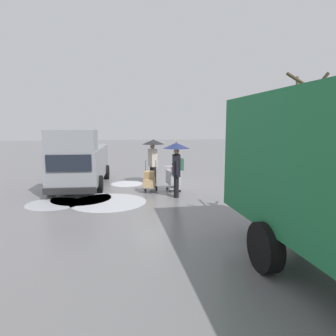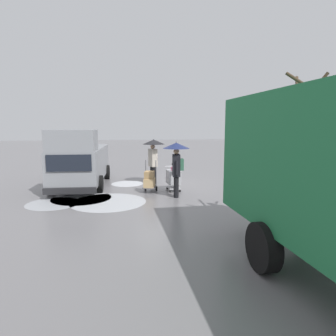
{
  "view_description": "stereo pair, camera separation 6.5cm",
  "coord_description": "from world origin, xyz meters",
  "px_view_note": "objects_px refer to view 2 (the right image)",
  "views": [
    {
      "loc": [
        2.06,
        13.34,
        2.76
      ],
      "look_at": [
        0.08,
        1.57,
        1.05
      ],
      "focal_mm": 31.72,
      "sensor_mm": 36.0,
      "label": 1
    },
    {
      "loc": [
        1.99,
        13.35,
        2.76
      ],
      "look_at": [
        0.08,
        1.57,
        1.05
      ],
      "focal_mm": 31.72,
      "sensor_mm": 36.0,
      "label": 2
    }
  ],
  "objects_px": {
    "shopping_cart_vendor": "(173,178)",
    "bare_tree_near": "(309,151)",
    "pedestrian_black_side": "(153,151)",
    "hand_dolly_boxes": "(149,180)",
    "pedestrian_pink_side": "(176,157)",
    "cargo_van_parked_right": "(81,161)"
  },
  "relations": [
    {
      "from": "shopping_cart_vendor",
      "to": "pedestrian_pink_side",
      "type": "distance_m",
      "value": 1.46
    },
    {
      "from": "pedestrian_pink_side",
      "to": "cargo_van_parked_right",
      "type": "bearing_deg",
      "value": -33.92
    },
    {
      "from": "hand_dolly_boxes",
      "to": "pedestrian_pink_side",
      "type": "distance_m",
      "value": 1.71
    },
    {
      "from": "pedestrian_black_side",
      "to": "bare_tree_near",
      "type": "height_order",
      "value": "bare_tree_near"
    },
    {
      "from": "cargo_van_parked_right",
      "to": "hand_dolly_boxes",
      "type": "relative_size",
      "value": 4.13
    },
    {
      "from": "shopping_cart_vendor",
      "to": "hand_dolly_boxes",
      "type": "bearing_deg",
      "value": 7.01
    },
    {
      "from": "cargo_van_parked_right",
      "to": "shopping_cart_vendor",
      "type": "distance_m",
      "value": 4.33
    },
    {
      "from": "cargo_van_parked_right",
      "to": "pedestrian_black_side",
      "type": "relative_size",
      "value": 2.53
    },
    {
      "from": "hand_dolly_boxes",
      "to": "pedestrian_black_side",
      "type": "height_order",
      "value": "pedestrian_black_side"
    },
    {
      "from": "cargo_van_parked_right",
      "to": "shopping_cart_vendor",
      "type": "relative_size",
      "value": 5.21
    },
    {
      "from": "shopping_cart_vendor",
      "to": "bare_tree_near",
      "type": "xyz_separation_m",
      "value": [
        -2.65,
        5.18,
        1.54
      ]
    },
    {
      "from": "shopping_cart_vendor",
      "to": "bare_tree_near",
      "type": "distance_m",
      "value": 6.02
    },
    {
      "from": "hand_dolly_boxes",
      "to": "pedestrian_black_side",
      "type": "xyz_separation_m",
      "value": [
        -0.38,
        -1.86,
        1.08
      ]
    },
    {
      "from": "shopping_cart_vendor",
      "to": "pedestrian_pink_side",
      "type": "xyz_separation_m",
      "value": [
        0.08,
        1.06,
        1.0
      ]
    },
    {
      "from": "hand_dolly_boxes",
      "to": "pedestrian_black_side",
      "type": "bearing_deg",
      "value": -101.44
    },
    {
      "from": "cargo_van_parked_right",
      "to": "bare_tree_near",
      "type": "height_order",
      "value": "bare_tree_near"
    },
    {
      "from": "hand_dolly_boxes",
      "to": "pedestrian_pink_side",
      "type": "bearing_deg",
      "value": 135.63
    },
    {
      "from": "pedestrian_black_side",
      "to": "bare_tree_near",
      "type": "bearing_deg",
      "value": 115.61
    },
    {
      "from": "shopping_cart_vendor",
      "to": "pedestrian_pink_side",
      "type": "relative_size",
      "value": 0.49
    },
    {
      "from": "cargo_van_parked_right",
      "to": "pedestrian_pink_side",
      "type": "distance_m",
      "value": 4.73
    },
    {
      "from": "bare_tree_near",
      "to": "pedestrian_pink_side",
      "type": "bearing_deg",
      "value": -56.44
    },
    {
      "from": "cargo_van_parked_right",
      "to": "hand_dolly_boxes",
      "type": "distance_m",
      "value": 3.47
    }
  ]
}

